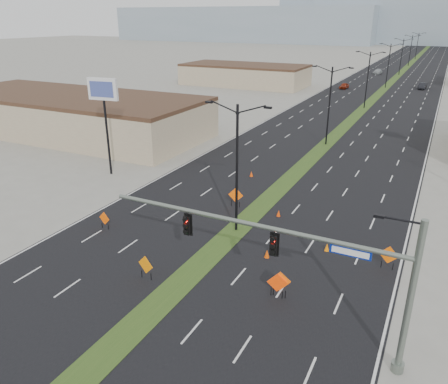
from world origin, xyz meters
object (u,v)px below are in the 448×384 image
at_px(cone_0, 279,213).
at_px(construction_sign_5, 389,256).
at_px(car_far, 378,72).
at_px(streetlight_6, 417,45).
at_px(cone_1, 267,254).
at_px(construction_sign_2, 236,196).
at_px(construction_sign_4, 277,283).
at_px(construction_sign_1, 146,266).
at_px(streetlight_4, 402,56).
at_px(pole_sign_west, 103,96).
at_px(streetlight_0, 237,165).
at_px(signal_mast, 309,261).
at_px(construction_sign_0, 104,219).
at_px(cone_3, 251,174).
at_px(construction_sign_3, 280,282).
at_px(streetlight_5, 411,49).
at_px(streetlight_3, 388,64).
at_px(car_left, 344,86).
at_px(streetlight_2, 368,78).
at_px(cone_2, 327,247).
at_px(car_mid, 422,86).
at_px(streetlight_1, 329,104).

bearing_deg(cone_0, construction_sign_5, -26.07).
height_order(car_far, construction_sign_5, construction_sign_5).
distance_m(streetlight_6, cone_1, 171.02).
bearing_deg(construction_sign_2, construction_sign_4, -62.92).
bearing_deg(construction_sign_1, cone_1, 54.83).
height_order(streetlight_4, car_far, streetlight_4).
bearing_deg(pole_sign_west, streetlight_0, -26.61).
xyz_separation_m(signal_mast, construction_sign_0, (-18.04, 5.55, -3.95)).
distance_m(car_far, cone_3, 98.90).
relative_size(signal_mast, construction_sign_3, 9.36).
height_order(signal_mast, pole_sign_west, pole_sign_west).
bearing_deg(streetlight_5, streetlight_3, -90.00).
bearing_deg(construction_sign_2, cone_3, 94.79).
bearing_deg(car_left, construction_sign_0, -86.31).
distance_m(car_far, pole_sign_west, 105.80).
xyz_separation_m(streetlight_2, streetlight_4, (0.00, 56.00, 0.00)).
xyz_separation_m(streetlight_4, cone_2, (7.28, -112.08, -5.12)).
relative_size(car_mid, construction_sign_5, 2.52).
relative_size(streetlight_3, construction_sign_0, 6.95).
height_order(construction_sign_3, pole_sign_west, pole_sign_west).
bearing_deg(cone_0, construction_sign_4, -70.57).
bearing_deg(cone_2, car_left, 101.44).
xyz_separation_m(signal_mast, cone_3, (-12.44, 22.07, -4.49)).
bearing_deg(cone_3, car_left, 94.02).
relative_size(cone_2, pole_sign_west, 0.06).
bearing_deg(car_left, streetlight_1, -75.96).
height_order(streetlight_2, car_left, streetlight_2).
bearing_deg(construction_sign_2, signal_mast, -61.83).
bearing_deg(car_left, streetlight_4, 80.29).
xyz_separation_m(streetlight_0, car_far, (-5.87, 110.95, -4.74)).
height_order(streetlight_0, streetlight_3, same).
bearing_deg(construction_sign_1, cone_2, 52.61).
distance_m(streetlight_0, construction_sign_1, 10.19).
relative_size(construction_sign_2, cone_0, 3.18).
distance_m(signal_mast, cone_3, 25.73).
height_order(streetlight_0, car_far, streetlight_0).
bearing_deg(streetlight_0, streetlight_2, 90.00).
bearing_deg(streetlight_0, cone_1, -37.75).
bearing_deg(construction_sign_4, car_left, 84.54).
xyz_separation_m(streetlight_1, pole_sign_west, (-17.80, -21.89, 2.87)).
height_order(car_left, cone_2, car_left).
bearing_deg(construction_sign_5, cone_0, 157.20).
height_order(car_mid, construction_sign_5, construction_sign_5).
xyz_separation_m(streetlight_6, construction_sign_1, (-2.23, -176.90, -4.43)).
relative_size(cone_1, cone_3, 1.03).
xyz_separation_m(car_left, construction_sign_3, (14.64, -84.85, 0.37)).
distance_m(streetlight_3, streetlight_4, 28.00).
bearing_deg(streetlight_5, construction_sign_4, -87.67).
distance_m(construction_sign_4, pole_sign_west, 28.12).
bearing_deg(construction_sign_2, streetlight_2, 79.21).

